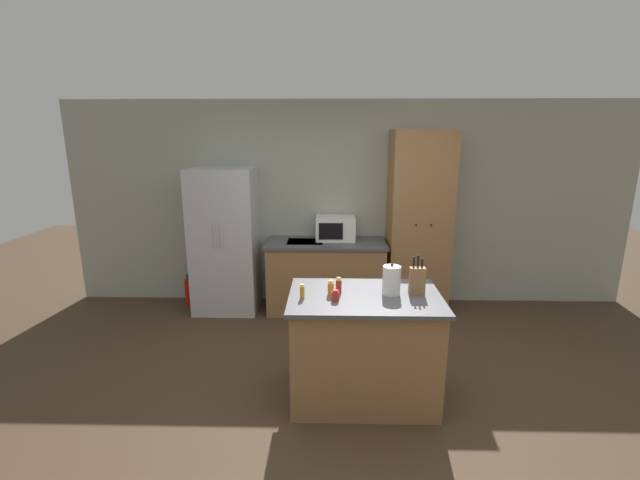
% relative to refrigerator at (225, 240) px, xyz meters
% --- Properties ---
extents(ground_plane, '(14.00, 14.00, 0.00)m').
position_rel_refrigerator_xyz_m(ground_plane, '(1.54, -1.98, -0.89)').
color(ground_plane, '#423021').
extents(wall_back, '(7.20, 0.06, 2.60)m').
position_rel_refrigerator_xyz_m(wall_back, '(1.54, 0.35, 0.41)').
color(wall_back, '#9EA393').
rests_on(wall_back, ground_plane).
extents(refrigerator, '(0.78, 0.67, 1.79)m').
position_rel_refrigerator_xyz_m(refrigerator, '(0.00, 0.00, 0.00)').
color(refrigerator, '#B7BABC').
rests_on(refrigerator, ground_plane).
extents(back_counter, '(1.48, 0.67, 0.89)m').
position_rel_refrigerator_xyz_m(back_counter, '(1.25, 0.01, -0.45)').
color(back_counter, olive).
rests_on(back_counter, ground_plane).
extents(pantry_cabinet, '(0.72, 0.61, 2.23)m').
position_rel_refrigerator_xyz_m(pantry_cabinet, '(2.38, 0.03, 0.22)').
color(pantry_cabinet, olive).
rests_on(pantry_cabinet, ground_plane).
extents(kitchen_island, '(1.23, 0.81, 0.92)m').
position_rel_refrigerator_xyz_m(kitchen_island, '(1.59, -1.88, -0.43)').
color(kitchen_island, olive).
rests_on(kitchen_island, ground_plane).
extents(microwave, '(0.49, 0.37, 0.29)m').
position_rel_refrigerator_xyz_m(microwave, '(1.37, 0.12, 0.14)').
color(microwave, white).
rests_on(microwave, back_counter).
extents(knife_block, '(0.12, 0.07, 0.33)m').
position_rel_refrigerator_xyz_m(knife_block, '(2.01, -1.84, 0.14)').
color(knife_block, olive).
rests_on(knife_block, kitchen_island).
extents(spice_bottle_tall_dark, '(0.06, 0.06, 0.09)m').
position_rel_refrigerator_xyz_m(spice_bottle_tall_dark, '(1.35, -2.00, 0.06)').
color(spice_bottle_tall_dark, '#B2281E').
rests_on(spice_bottle_tall_dark, kitchen_island).
extents(spice_bottle_short_red, '(0.05, 0.05, 0.12)m').
position_rel_refrigerator_xyz_m(spice_bottle_short_red, '(1.31, -1.88, 0.08)').
color(spice_bottle_short_red, orange).
rests_on(spice_bottle_short_red, kitchen_island).
extents(spice_bottle_amber_oil, '(0.05, 0.05, 0.13)m').
position_rel_refrigerator_xyz_m(spice_bottle_amber_oil, '(1.37, -1.83, 0.08)').
color(spice_bottle_amber_oil, '#B2281E').
rests_on(spice_bottle_amber_oil, kitchen_island).
extents(spice_bottle_green_herb, '(0.04, 0.04, 0.12)m').
position_rel_refrigerator_xyz_m(spice_bottle_green_herb, '(1.08, -1.96, 0.08)').
color(spice_bottle_green_herb, orange).
rests_on(spice_bottle_green_herb, kitchen_island).
extents(kettle, '(0.15, 0.15, 0.26)m').
position_rel_refrigerator_xyz_m(kettle, '(1.80, -1.85, 0.14)').
color(kettle, white).
rests_on(kettle, kitchen_island).
extents(fire_extinguisher, '(0.11, 0.11, 0.42)m').
position_rel_refrigerator_xyz_m(fire_extinguisher, '(-0.52, 0.05, -0.71)').
color(fire_extinguisher, red).
rests_on(fire_extinguisher, ground_plane).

